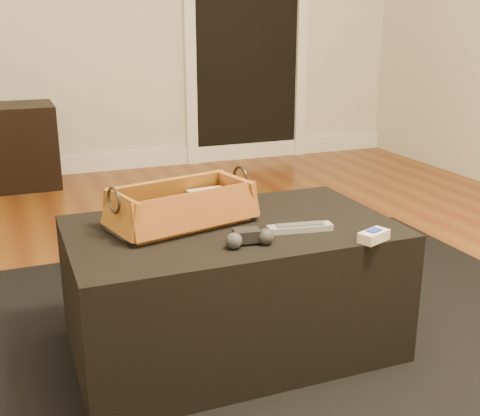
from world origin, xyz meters
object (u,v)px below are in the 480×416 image
object	(u,v)px
silver_remote	(300,228)
ottoman	(232,287)
wicker_basket	(182,208)
tv_remote	(179,219)
cream_gadget	(374,236)
game_controller	(249,237)

from	to	relation	value
silver_remote	ottoman	bearing A→B (deg)	144.61
ottoman	wicker_basket	bearing A→B (deg)	154.85
wicker_basket	tv_remote	bearing A→B (deg)	-129.30
cream_gadget	wicker_basket	bearing A→B (deg)	143.76
silver_remote	wicker_basket	bearing A→B (deg)	148.90
game_controller	ottoman	bearing A→B (deg)	84.86
wicker_basket	game_controller	distance (m)	0.27
cream_gadget	silver_remote	bearing A→B (deg)	135.26
tv_remote	wicker_basket	world-z (taller)	wicker_basket
game_controller	silver_remote	world-z (taller)	game_controller
game_controller	cream_gadget	bearing A→B (deg)	-16.18
tv_remote	silver_remote	xyz separation A→B (m)	(0.33, -0.17, -0.02)
wicker_basket	cream_gadget	xyz separation A→B (m)	(0.47, -0.34, -0.04)
tv_remote	wicker_basket	size ratio (longest dim) A/B	0.48
wicker_basket	cream_gadget	world-z (taller)	wicker_basket
wicker_basket	game_controller	bearing A→B (deg)	-63.21
game_controller	silver_remote	xyz separation A→B (m)	(0.19, 0.06, -0.01)
ottoman	silver_remote	bearing A→B (deg)	-35.39
wicker_basket	silver_remote	world-z (taller)	wicker_basket
tv_remote	wicker_basket	bearing A→B (deg)	30.87
cream_gadget	ottoman	bearing A→B (deg)	139.84
ottoman	cream_gadget	distance (m)	0.49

